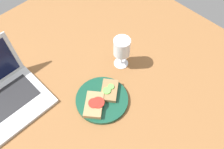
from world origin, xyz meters
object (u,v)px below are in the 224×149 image
at_px(plate, 102,100).
at_px(sandwich_with_tomato, 94,105).
at_px(wine_glass, 122,48).
at_px(sandwich_with_cucumber, 109,90).

height_order(plate, sandwich_with_tomato, sandwich_with_tomato).
relative_size(sandwich_with_tomato, wine_glass, 0.84).
relative_size(sandwich_with_cucumber, sandwich_with_tomato, 0.92).
relative_size(plate, sandwich_with_tomato, 1.66).
relative_size(plate, wine_glass, 1.40).
height_order(plate, sandwich_with_cucumber, sandwich_with_cucumber).
xyz_separation_m(plate, sandwich_with_tomato, (-0.04, -0.00, 0.02)).
bearing_deg(plate, sandwich_with_cucumber, 3.27).
height_order(sandwich_with_cucumber, wine_glass, wine_glass).
bearing_deg(sandwich_with_tomato, plate, 3.78).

